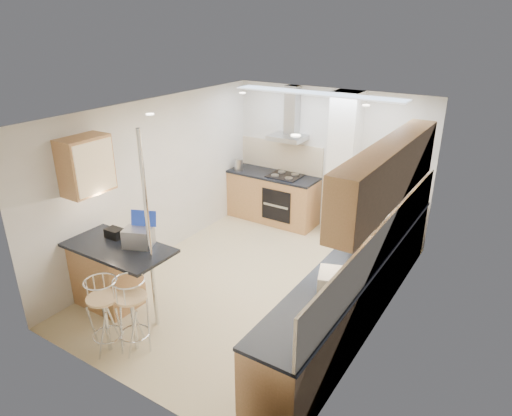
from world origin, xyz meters
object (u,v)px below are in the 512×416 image
Objects in this scene: microwave at (367,229)px; bar_stool_end at (133,315)px; bar_stool_near at (105,316)px; bread_bin at (332,280)px; laptop at (138,237)px.

microwave is 0.52× the size of bar_stool_end.
bar_stool_near is 2.56m from bread_bin.
laptop reaches higher than bar_stool_end.
bar_stool_near is at bearing -170.00° from bread_bin.
microwave reaches higher than bar_stool_end.
bar_stool_end is at bearing -75.77° from laptop.
microwave reaches higher than laptop.
microwave is 1.32m from bread_bin.
bar_stool_near is at bearing -97.25° from laptop.
bar_stool_end is 2.69× the size of bread_bin.
laptop is at bearing 118.76° from microwave.
bar_stool_near is (0.23, -0.81, -0.59)m from laptop.
microwave reaches higher than bar_stool_near.
laptop is 0.98× the size of bread_bin.
bar_stool_end is 2.27m from bread_bin.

